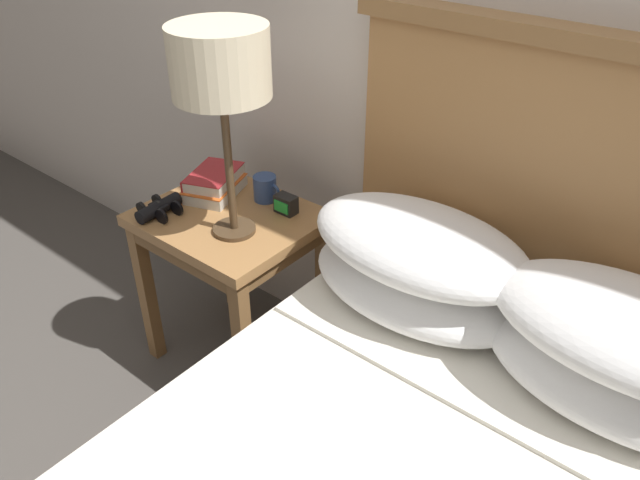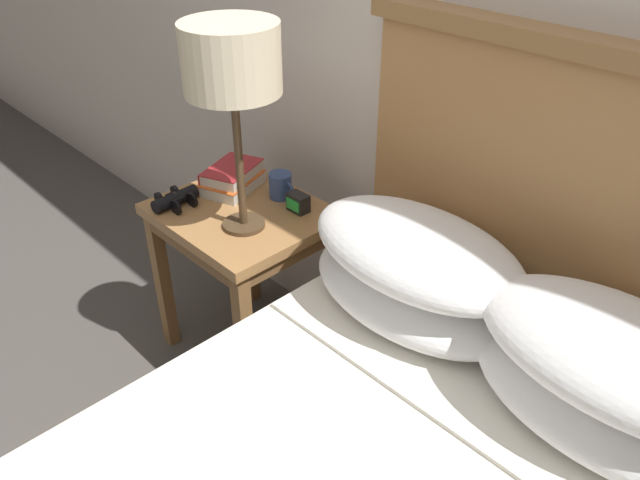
{
  "view_description": "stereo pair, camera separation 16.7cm",
  "coord_description": "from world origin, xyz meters",
  "px_view_note": "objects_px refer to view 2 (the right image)",
  "views": [
    {
      "loc": [
        0.66,
        -0.45,
        1.6
      ],
      "look_at": [
        -0.23,
        0.64,
        0.69
      ],
      "focal_mm": 35.0,
      "sensor_mm": 36.0,
      "label": 1
    },
    {
      "loc": [
        0.78,
        -0.33,
        1.6
      ],
      "look_at": [
        -0.23,
        0.64,
        0.69
      ],
      "focal_mm": 35.0,
      "sensor_mm": 36.0,
      "label": 2
    }
  ],
  "objects_px": {
    "table_lamp": "(232,63)",
    "book_stacked_on_top": "(231,171)",
    "binoculars_pair": "(176,199)",
    "coffee_mug": "(281,186)",
    "nightstand": "(243,233)",
    "alarm_clock": "(298,203)",
    "book_on_nightstand": "(232,183)"
  },
  "relations": [
    {
      "from": "nightstand",
      "to": "alarm_clock",
      "type": "xyz_separation_m",
      "value": [
        0.13,
        0.13,
        0.12
      ]
    },
    {
      "from": "nightstand",
      "to": "book_on_nightstand",
      "type": "bearing_deg",
      "value": 153.87
    },
    {
      "from": "binoculars_pair",
      "to": "nightstand",
      "type": "bearing_deg",
      "value": 38.46
    },
    {
      "from": "table_lamp",
      "to": "coffee_mug",
      "type": "bearing_deg",
      "value": 106.81
    },
    {
      "from": "nightstand",
      "to": "binoculars_pair",
      "type": "xyz_separation_m",
      "value": [
        -0.17,
        -0.14,
        0.11
      ]
    },
    {
      "from": "binoculars_pair",
      "to": "coffee_mug",
      "type": "bearing_deg",
      "value": 55.32
    },
    {
      "from": "book_stacked_on_top",
      "to": "alarm_clock",
      "type": "distance_m",
      "value": 0.28
    },
    {
      "from": "coffee_mug",
      "to": "table_lamp",
      "type": "bearing_deg",
      "value": -73.19
    },
    {
      "from": "binoculars_pair",
      "to": "coffee_mug",
      "type": "xyz_separation_m",
      "value": [
        0.2,
        0.28,
        0.02
      ]
    },
    {
      "from": "coffee_mug",
      "to": "book_stacked_on_top",
      "type": "bearing_deg",
      "value": -156.29
    },
    {
      "from": "table_lamp",
      "to": "book_stacked_on_top",
      "type": "bearing_deg",
      "value": 150.45
    },
    {
      "from": "table_lamp",
      "to": "binoculars_pair",
      "type": "distance_m",
      "value": 0.55
    },
    {
      "from": "table_lamp",
      "to": "book_on_nightstand",
      "type": "distance_m",
      "value": 0.55
    },
    {
      "from": "nightstand",
      "to": "alarm_clock",
      "type": "height_order",
      "value": "alarm_clock"
    },
    {
      "from": "table_lamp",
      "to": "alarm_clock",
      "type": "bearing_deg",
      "value": 75.75
    },
    {
      "from": "binoculars_pair",
      "to": "alarm_clock",
      "type": "bearing_deg",
      "value": 40.76
    },
    {
      "from": "book_stacked_on_top",
      "to": "coffee_mug",
      "type": "relative_size",
      "value": 2.33
    },
    {
      "from": "book_stacked_on_top",
      "to": "binoculars_pair",
      "type": "relative_size",
      "value": 1.49
    },
    {
      "from": "nightstand",
      "to": "binoculars_pair",
      "type": "relative_size",
      "value": 3.68
    },
    {
      "from": "book_stacked_on_top",
      "to": "binoculars_pair",
      "type": "bearing_deg",
      "value": -97.51
    },
    {
      "from": "nightstand",
      "to": "alarm_clock",
      "type": "bearing_deg",
      "value": 43.49
    },
    {
      "from": "book_on_nightstand",
      "to": "book_stacked_on_top",
      "type": "xyz_separation_m",
      "value": [
        -0.01,
        0.01,
        0.04
      ]
    },
    {
      "from": "table_lamp",
      "to": "book_stacked_on_top",
      "type": "xyz_separation_m",
      "value": [
        -0.23,
        0.13,
        -0.45
      ]
    },
    {
      "from": "binoculars_pair",
      "to": "alarm_clock",
      "type": "xyz_separation_m",
      "value": [
        0.3,
        0.26,
        0.01
      ]
    },
    {
      "from": "coffee_mug",
      "to": "binoculars_pair",
      "type": "bearing_deg",
      "value": -124.68
    },
    {
      "from": "book_on_nightstand",
      "to": "coffee_mug",
      "type": "distance_m",
      "value": 0.18
    },
    {
      "from": "table_lamp",
      "to": "binoculars_pair",
      "type": "height_order",
      "value": "table_lamp"
    },
    {
      "from": "nightstand",
      "to": "book_stacked_on_top",
      "type": "bearing_deg",
      "value": 152.77
    },
    {
      "from": "binoculars_pair",
      "to": "coffee_mug",
      "type": "distance_m",
      "value": 0.34
    },
    {
      "from": "nightstand",
      "to": "coffee_mug",
      "type": "height_order",
      "value": "coffee_mug"
    },
    {
      "from": "nightstand",
      "to": "book_stacked_on_top",
      "type": "relative_size",
      "value": 2.47
    },
    {
      "from": "nightstand",
      "to": "book_on_nightstand",
      "type": "relative_size",
      "value": 2.42
    }
  ]
}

